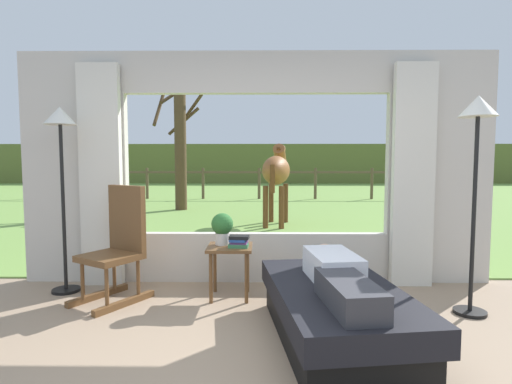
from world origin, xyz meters
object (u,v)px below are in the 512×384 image
Objects in this scene: side_table at (230,255)px; floor_lamp_right at (477,139)px; floor_lamp_left at (61,143)px; pasture_tree at (180,147)px; book_stack at (239,242)px; reclining_person at (337,274)px; potted_plant at (222,227)px; horse at (277,171)px; rocking_chair at (119,244)px; recliner_sofa at (335,312)px.

floor_lamp_right is at bearing -10.72° from side_table.
floor_lamp_left is 7.01m from pasture_tree.
pasture_tree is (-2.00, 7.22, 1.17)m from book_stack.
reclining_person is 1.44m from potted_plant.
horse is (2.37, 4.37, -0.39)m from floor_lamp_left.
floor_lamp_right reaches higher than horse.
book_stack is (-0.78, 0.94, 0.05)m from reclining_person.
book_stack reaches higher than side_table.
pasture_tree is at bearing 128.66° from rocking_chair.
horse is (0.55, 4.58, 0.58)m from book_stack.
floor_lamp_left is 1.05× the size of horse.
side_table is (-0.87, 0.95, 0.21)m from recliner_sofa.
floor_lamp_left reaches higher than book_stack.
rocking_chair reaches higher than reclining_person.
side_table is 0.27× the size of floor_lamp_left.
reclining_person is 2.76× the size of side_table.
horse is (0.64, 4.53, 0.73)m from side_table.
side_table reaches higher than recliner_sofa.
potted_plant is 0.09× the size of pasture_tree.
side_table is 0.14× the size of pasture_tree.
floor_lamp_left is at bearing -88.53° from pasture_tree.
horse is at bearing 85.03° from recliner_sofa.
pasture_tree is (-2.78, 8.17, 1.22)m from reclining_person.
reclining_person is 1.76m from floor_lamp_right.
horse is at bearing 80.79° from potted_plant.
rocking_chair is 3.50× the size of potted_plant.
floor_lamp_right is (1.30, 0.54, 1.33)m from recliner_sofa.
pasture_tree is (-4.08, 7.58, 0.19)m from floor_lamp_right.
pasture_tree reaches higher than rocking_chair.
reclining_person is 1.23m from book_stack.
pasture_tree reaches higher than floor_lamp_left.
floor_lamp_left reaches higher than potted_plant.
floor_lamp_left reaches higher than recliner_sofa.
horse is at bearing 101.52° from rocking_chair.
horse is at bearing 83.12° from book_stack.
reclining_person is at bearing -97.36° from recliner_sofa.
horse is at bearing 81.90° from side_table.
rocking_chair is at bearing -176.65° from side_table.
floor_lamp_left reaches higher than side_table.
pasture_tree is (-0.18, 7.00, 0.20)m from floor_lamp_left.
side_table is (1.09, 0.06, -0.12)m from rocking_chair.
book_stack is 4.65m from horse.
potted_plant is 0.17× the size of floor_lamp_right.
horse is (-0.23, 5.48, 0.94)m from recliner_sofa.
recliner_sofa is at bearing 7.72° from rocking_chair.
floor_lamp_right is at bearing 26.07° from rocking_chair.
potted_plant is 4.55m from horse.
potted_plant is 2.46m from floor_lamp_right.
rocking_chair is at bearing -19.14° from floor_lamp_left.
recliner_sofa is 0.31m from reclining_person.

